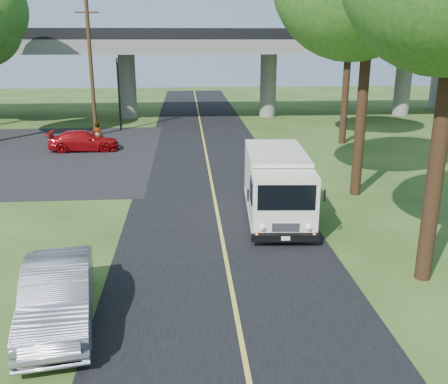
{
  "coord_description": "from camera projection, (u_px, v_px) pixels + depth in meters",
  "views": [
    {
      "loc": [
        -1.13,
        -11.43,
        6.55
      ],
      "look_at": [
        0.09,
        4.57,
        1.6
      ],
      "focal_mm": 40.0,
      "sensor_mm": 36.0,
      "label": 1
    }
  ],
  "objects": [
    {
      "name": "pedestrian",
      "position": [
        98.0,
        136.0,
        30.17
      ],
      "size": [
        0.67,
        0.47,
        1.77
      ],
      "primitive_type": "imported",
      "rotation": [
        0.0,
        0.0,
        3.08
      ],
      "color": "gray",
      "rests_on": "ground"
    },
    {
      "name": "ground",
      "position": [
        234.0,
        303.0,
        12.9
      ],
      "size": [
        120.0,
        120.0,
        0.0
      ],
      "primitive_type": "plane",
      "color": "#2B481A",
      "rests_on": "ground"
    },
    {
      "name": "parking_lot",
      "position": [
        19.0,
        155.0,
        29.26
      ],
      "size": [
        16.0,
        18.0,
        0.01
      ],
      "primitive_type": "cube",
      "color": "black",
      "rests_on": "ground"
    },
    {
      "name": "red_sedan",
      "position": [
        84.0,
        141.0,
        30.26
      ],
      "size": [
        4.24,
        1.81,
        1.22
      ],
      "primitive_type": "imported",
      "rotation": [
        0.0,
        0.0,
        1.6
      ],
      "color": "#98090D",
      "rests_on": "ground"
    },
    {
      "name": "silver_sedan",
      "position": [
        58.0,
        295.0,
        11.79
      ],
      "size": [
        2.23,
        4.62,
        1.46
      ],
      "primitive_type": "imported",
      "rotation": [
        0.0,
        0.0,
        0.16
      ],
      "color": "gray",
      "rests_on": "ground"
    },
    {
      "name": "step_van",
      "position": [
        277.0,
        183.0,
        18.68
      ],
      "size": [
        2.59,
        6.08,
        2.49
      ],
      "rotation": [
        0.0,
        0.0,
        -0.07
      ],
      "color": "silver",
      "rests_on": "ground"
    },
    {
      "name": "traffic_signal",
      "position": [
        118.0,
        87.0,
        36.3
      ],
      "size": [
        0.18,
        0.22,
        5.2
      ],
      "color": "black",
      "rests_on": "ground"
    },
    {
      "name": "road",
      "position": [
        213.0,
        190.0,
        22.43
      ],
      "size": [
        7.0,
        90.0,
        0.02
      ],
      "primitive_type": "cube",
      "color": "black",
      "rests_on": "ground"
    },
    {
      "name": "overpass",
      "position": [
        198.0,
        63.0,
        42.05
      ],
      "size": [
        54.0,
        10.0,
        7.3
      ],
      "color": "slate",
      "rests_on": "ground"
    },
    {
      "name": "lane_line",
      "position": [
        213.0,
        190.0,
        22.42
      ],
      "size": [
        0.12,
        90.0,
        0.01
      ],
      "primitive_type": "cube",
      "color": "gold",
      "rests_on": "road"
    },
    {
      "name": "utility_pole",
      "position": [
        91.0,
        69.0,
        33.88
      ],
      "size": [
        1.6,
        0.26,
        9.0
      ],
      "color": "#472D19",
      "rests_on": "ground"
    },
    {
      "name": "tree_right_far",
      "position": [
        356.0,
        8.0,
        30.03
      ],
      "size": [
        5.77,
        5.67,
        10.99
      ],
      "color": "#382314",
      "rests_on": "ground"
    }
  ]
}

